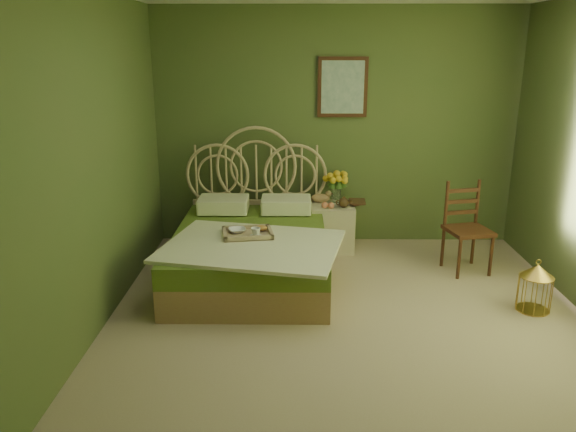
{
  "coord_description": "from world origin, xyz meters",
  "views": [
    {
      "loc": [
        -0.46,
        -3.99,
        2.17
      ],
      "look_at": [
        -0.52,
        1.0,
        0.66
      ],
      "focal_mm": 35.0,
      "sensor_mm": 36.0,
      "label": 1
    }
  ],
  "objects_px": {
    "bed": "(251,248)",
    "chair": "(467,221)",
    "nightstand": "(333,219)",
    "birdcage": "(535,288)"
  },
  "relations": [
    {
      "from": "chair",
      "to": "nightstand",
      "type": "bearing_deg",
      "value": 143.75
    },
    {
      "from": "bed",
      "to": "birdcage",
      "type": "distance_m",
      "value": 2.57
    },
    {
      "from": "nightstand",
      "to": "chair",
      "type": "height_order",
      "value": "nightstand"
    },
    {
      "from": "chair",
      "to": "birdcage",
      "type": "bearing_deg",
      "value": -83.72
    },
    {
      "from": "nightstand",
      "to": "chair",
      "type": "xyz_separation_m",
      "value": [
        1.3,
        -0.57,
        0.15
      ]
    },
    {
      "from": "bed",
      "to": "nightstand",
      "type": "height_order",
      "value": "bed"
    },
    {
      "from": "bed",
      "to": "chair",
      "type": "distance_m",
      "value": 2.17
    },
    {
      "from": "bed",
      "to": "nightstand",
      "type": "bearing_deg",
      "value": 43.44
    },
    {
      "from": "bed",
      "to": "nightstand",
      "type": "relative_size",
      "value": 2.29
    },
    {
      "from": "bed",
      "to": "birdcage",
      "type": "bearing_deg",
      "value": -16.33
    }
  ]
}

